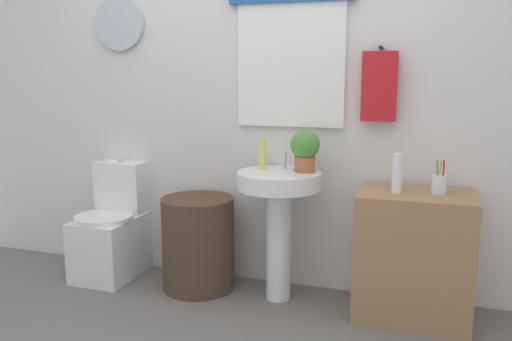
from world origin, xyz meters
TOP-DOWN VIEW (x-y plane):
  - back_wall at (0.00, 1.15)m, footprint 4.40×0.18m
  - toilet at (-0.98, 0.88)m, footprint 0.38×0.51m
  - laundry_hamper at (-0.33, 0.85)m, footprint 0.46×0.46m
  - pedestal_sink at (0.21, 0.85)m, footprint 0.50×0.50m
  - faucet at (0.21, 0.97)m, footprint 0.03×0.03m
  - wooden_cabinet at (0.99, 0.85)m, footprint 0.63×0.44m
  - soap_bottle at (0.09, 0.90)m, footprint 0.05×0.05m
  - potted_plant at (0.35, 0.91)m, footprint 0.17×0.17m
  - lotion_bottle at (0.89, 0.81)m, footprint 0.05×0.05m
  - toothbrush_cup at (1.10, 0.87)m, footprint 0.08×0.08m

SIDE VIEW (x-z plane):
  - laundry_hamper at x=-0.33m, z-range 0.00..0.59m
  - toilet at x=-0.98m, z-range -0.09..0.69m
  - wooden_cabinet at x=0.99m, z-range 0.00..0.72m
  - pedestal_sink at x=0.21m, z-range 0.19..0.98m
  - toothbrush_cup at x=1.10m, z-range 0.68..0.87m
  - lotion_bottle at x=0.89m, z-range 0.72..0.94m
  - faucet at x=0.21m, z-range 0.79..0.89m
  - soap_bottle at x=0.09m, z-range 0.79..0.97m
  - potted_plant at x=0.35m, z-range 0.80..1.05m
  - back_wall at x=0.00m, z-range 0.00..2.60m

